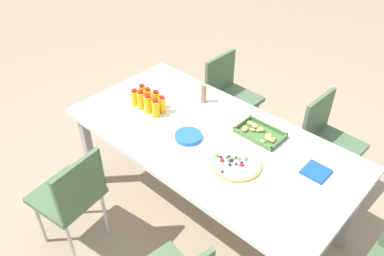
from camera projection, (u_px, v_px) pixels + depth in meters
ground_plane at (207, 209)px, 3.11m from camera, size 12.00×12.00×0.00m
party_table at (210, 143)px, 2.69m from camera, size 2.01×1.00×0.75m
chair_near_left at (72, 194)px, 2.57m from camera, size 0.45×0.45×0.83m
chair_far_right at (327, 138)px, 3.04m from camera, size 0.42×0.42×0.83m
chair_far_left at (229, 92)px, 3.56m from camera, size 0.41×0.41×0.83m
juice_bottle_0 at (135, 98)px, 2.92m from camera, size 0.06×0.06×0.13m
juice_bottle_1 at (141, 100)px, 2.88m from camera, size 0.06×0.06×0.15m
juice_bottle_2 at (148, 104)px, 2.83m from camera, size 0.06×0.06×0.15m
juice_bottle_3 at (156, 108)px, 2.80m from camera, size 0.06×0.06×0.14m
juice_bottle_4 at (142, 93)px, 2.97m from camera, size 0.06×0.06×0.14m
juice_bottle_5 at (148, 97)px, 2.92m from camera, size 0.06×0.06×0.14m
juice_bottle_6 at (156, 100)px, 2.88m from camera, size 0.06×0.06×0.15m
juice_bottle_7 at (162, 105)px, 2.84m from camera, size 0.05×0.05×0.14m
fruit_pizza at (236, 163)px, 2.42m from camera, size 0.31×0.31×0.05m
snack_tray at (260, 133)px, 2.66m from camera, size 0.32×0.20×0.04m
plate_stack at (188, 136)px, 2.63m from camera, size 0.19×0.19×0.03m
napkin_stack at (316, 172)px, 2.37m from camera, size 0.15×0.15×0.02m
cardboard_tube at (204, 93)px, 2.94m from camera, size 0.04×0.04×0.15m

